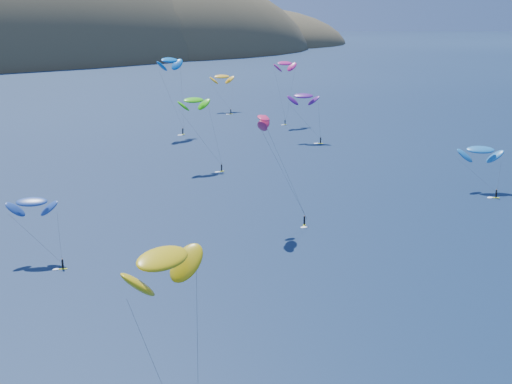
{
  "coord_description": "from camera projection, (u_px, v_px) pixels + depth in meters",
  "views": [
    {
      "loc": [
        -73.9,
        -19.82,
        41.2
      ],
      "look_at": [
        -7.57,
        80.0,
        9.0
      ],
      "focal_mm": 50.0,
      "sensor_mm": 36.0,
      "label": 1
    }
  ],
  "objects": [
    {
      "name": "kitesurfer_2",
      "position": [
        163.0,
        259.0,
        65.68
      ],
      "size": [
        10.59,
        12.91,
        20.91
      ],
      "rotation": [
        0.0,
        0.0,
        0.38
      ],
      "color": "#EAF91B",
      "rests_on": "ground"
    },
    {
      "name": "kitesurfer_11",
      "position": [
        222.0,
        77.0,
        274.23
      ],
      "size": [
        9.96,
        13.78,
        15.65
      ],
      "rotation": [
        0.0,
        0.0,
        -0.2
      ],
      "color": "#EAF91B",
      "rests_on": "ground"
    },
    {
      "name": "kitesurfer_8",
      "position": [
        285.0,
        63.0,
        242.22
      ],
      "size": [
        9.4,
        4.87,
        23.26
      ],
      "rotation": [
        0.0,
        0.0,
        0.07
      ],
      "color": "#EAF91B",
      "rests_on": "ground"
    },
    {
      "name": "kitesurfer_4",
      "position": [
        169.0,
        60.0,
        222.4
      ],
      "size": [
        11.67,
        8.63,
        26.3
      ],
      "rotation": [
        0.0,
        0.0,
        0.4
      ],
      "color": "#EAF91B",
      "rests_on": "ground"
    },
    {
      "name": "kitesurfer_3",
      "position": [
        194.0,
        100.0,
        178.31
      ],
      "size": [
        8.46,
        10.4,
        19.51
      ],
      "rotation": [
        0.0,
        0.0,
        -0.03
      ],
      "color": "#EAF91B",
      "rests_on": "ground"
    },
    {
      "name": "kitesurfer_9",
      "position": [
        264.0,
        119.0,
        130.25
      ],
      "size": [
        10.41,
        9.19,
        22.47
      ],
      "rotation": [
        0.0,
        0.0,
        0.89
      ],
      "color": "#EAF91B",
      "rests_on": "ground"
    },
    {
      "name": "kitesurfer_5",
      "position": [
        480.0,
        150.0,
        159.07
      ],
      "size": [
        9.94,
        12.89,
        11.7
      ],
      "rotation": [
        0.0,
        0.0,
        -0.74
      ],
      "color": "#EAF91B",
      "rests_on": "ground"
    },
    {
      "name": "kitesurfer_10",
      "position": [
        32.0,
        202.0,
        115.8
      ],
      "size": [
        8.55,
        11.45,
        11.77
      ],
      "rotation": [
        0.0,
        0.0,
        -0.45
      ],
      "color": "#EAF91B",
      "rests_on": "ground"
    },
    {
      "name": "kitesurfer_6",
      "position": [
        303.0,
        96.0,
        214.49
      ],
      "size": [
        9.78,
        12.54,
        16.11
      ],
      "rotation": [
        0.0,
        0.0,
        -0.66
      ],
      "color": "#EAF91B",
      "rests_on": "ground"
    }
  ]
}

